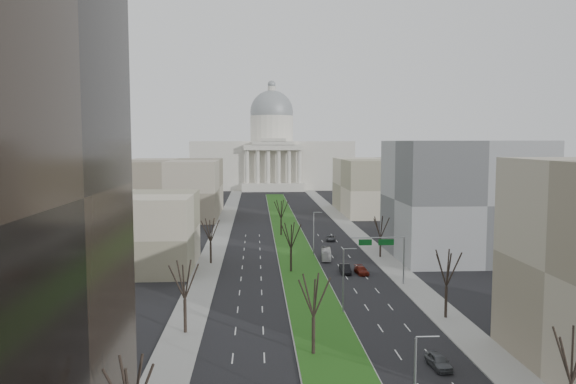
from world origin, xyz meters
name	(u,v)px	position (x,y,z in m)	size (l,w,h in m)	color
ground	(289,236)	(0.00, 120.00, 0.00)	(600.00, 600.00, 0.00)	black
median	(289,236)	(0.00, 118.99, 0.10)	(8.00, 222.03, 0.20)	#999993
sidewalk_left	(212,256)	(-17.50, 95.00, 0.07)	(5.00, 330.00, 0.15)	gray
sidewalk_right	(378,254)	(17.50, 95.00, 0.07)	(5.00, 330.00, 0.15)	gray
capitol	(272,156)	(0.00, 269.59, 16.31)	(80.00, 46.00, 55.00)	beige
building_beige_left	(124,232)	(-33.00, 85.00, 7.00)	(26.00, 22.00, 14.00)	gray
building_grey_right	(462,199)	(34.00, 92.00, 12.00)	(28.00, 26.00, 24.00)	#5B5E60
building_far_left	(172,188)	(-35.00, 160.00, 9.00)	(30.00, 40.00, 18.00)	gray
building_far_right	(385,186)	(35.00, 165.00, 9.00)	(30.00, 40.00, 18.00)	gray
tree_left_mid	(184,278)	(-17.20, 48.00, 7.00)	(5.40, 5.40, 9.72)	black
tree_left_far	(210,229)	(-17.20, 88.00, 6.84)	(5.28, 5.28, 9.50)	black
tree_right_near	(572,354)	(17.20, 22.00, 6.69)	(5.16, 5.16, 9.29)	black
tree_right_mid	(447,266)	(17.20, 52.00, 7.16)	(5.52, 5.52, 9.94)	black
tree_right_far	(381,226)	(17.20, 92.00, 6.53)	(5.04, 5.04, 9.07)	black
tree_median_a	(314,294)	(-2.00, 40.00, 7.00)	(5.40, 5.40, 9.72)	black
tree_median_b	(291,234)	(-2.00, 80.00, 7.00)	(5.40, 5.40, 9.72)	black
tree_median_c	(281,208)	(-2.00, 120.00, 7.00)	(5.40, 5.40, 9.72)	black
streetlamp_median_b	(344,279)	(3.76, 55.00, 4.81)	(1.90, 0.20, 9.16)	gray
streetlamp_median_c	(314,233)	(3.76, 95.00, 4.81)	(1.90, 0.20, 9.16)	gray
mast_arm_signs	(388,249)	(13.49, 70.03, 6.11)	(9.12, 0.24, 8.09)	gray
car_grey_near	(439,361)	(10.83, 35.67, 0.74)	(1.76, 4.37, 1.49)	#45484C
car_black	(345,269)	(7.77, 78.65, 0.81)	(1.72, 4.92, 1.62)	black
car_red	(361,270)	(10.61, 77.89, 0.67)	(1.89, 4.64, 1.35)	#62170D
car_grey_far	(331,238)	(9.62, 112.09, 0.62)	(2.07, 4.48, 1.25)	#47494F
box_van	(326,254)	(5.86, 90.94, 1.10)	(1.84, 7.87, 2.19)	silver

